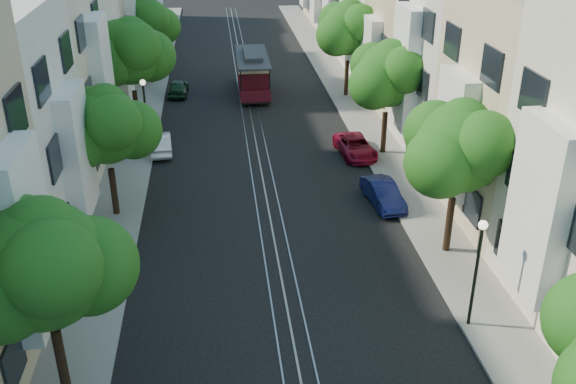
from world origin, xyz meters
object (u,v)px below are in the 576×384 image
object	(u,v)px
parked_car_e_mid	(383,194)
parked_car_w_far	(178,87)
tree_w_a	(45,268)
tree_w_c	(131,53)
lamp_west	(145,104)
tree_e_d	(349,29)
parked_car_e_far	(355,146)
tree_w_d	(147,24)
tree_e_b	(460,150)
parked_car_w_mid	(161,143)
cable_car	(253,71)
tree_e_c	(389,76)
tree_w_b	(107,128)
lamp_east	(478,258)

from	to	relation	value
parked_car_e_mid	parked_car_w_far	size ratio (longest dim) A/B	1.04
tree_w_a	parked_car_w_far	distance (m)	31.08
tree_w_c	lamp_west	size ratio (longest dim) A/B	1.71
tree_e_d	parked_car_w_far	xyz separation A→B (m)	(-12.28, 1.73, -4.29)
parked_car_e_far	tree_e_d	bearing A→B (deg)	75.87
tree_w_d	parked_car_e_mid	bearing A→B (deg)	-60.27
parked_car_e_far	tree_w_c	bearing A→B (deg)	152.95
tree_e_b	parked_car_w_mid	xyz separation A→B (m)	(-12.86, 12.70, -4.17)
tree_e_d	cable_car	world-z (taller)	tree_e_d
tree_e_c	tree_w_c	size ratio (longest dim) A/B	0.92
tree_e_d	parked_car_w_far	world-z (taller)	tree_e_d
tree_e_d	cable_car	distance (m)	7.68
tree_w_b	lamp_east	distance (m)	16.81
cable_car	parked_car_e_far	xyz separation A→B (m)	(5.06, -12.79, -1.11)
tree_e_c	tree_w_b	world-z (taller)	tree_e_c
parked_car_w_mid	tree_w_c	bearing A→B (deg)	-70.20
parked_car_e_mid	parked_car_w_far	xyz separation A→B (m)	(-10.62, 19.03, -0.00)
cable_car	parked_car_w_far	world-z (taller)	cable_car
tree_e_b	lamp_west	size ratio (longest dim) A/B	1.61
tree_e_d	tree_w_a	xyz separation A→B (m)	(-14.40, -29.00, -0.13)
tree_w_a	tree_w_d	xyz separation A→B (m)	(-0.00, 34.00, -0.13)
lamp_west	parked_car_w_mid	bearing A→B (deg)	-24.57
tree_e_c	tree_w_d	bearing A→B (deg)	131.99
tree_w_d	lamp_west	bearing A→B (deg)	-86.56
parked_car_e_mid	tree_w_b	bearing A→B (deg)	171.53
tree_w_c	lamp_west	world-z (taller)	tree_w_c
lamp_west	parked_car_e_mid	bearing A→B (deg)	-34.99
tree_w_b	parked_car_e_mid	xyz separation A→B (m)	(12.74, -0.30, -3.82)
tree_e_d	parked_car_w_mid	size ratio (longest dim) A/B	2.00
tree_e_d	tree_w_c	xyz separation A→B (m)	(-14.40, -6.00, 0.20)
tree_w_a	lamp_east	bearing A→B (deg)	8.57
parked_car_e_far	parked_car_w_mid	size ratio (longest dim) A/B	1.14
parked_car_e_mid	tree_w_a	bearing A→B (deg)	-144.55
tree_w_d	parked_car_w_far	bearing A→B (deg)	-57.12
tree_w_b	cable_car	bearing A→B (deg)	67.82
tree_e_c	lamp_east	bearing A→B (deg)	-93.44
tree_e_c	tree_w_b	distance (m)	15.60
tree_w_a	tree_w_c	size ratio (longest dim) A/B	0.94
lamp_east	tree_w_c	bearing A→B (deg)	122.65
tree_w_c	parked_car_w_mid	bearing A→B (deg)	-64.96
tree_e_b	lamp_east	size ratio (longest dim) A/B	1.61
lamp_west	cable_car	size ratio (longest dim) A/B	0.57
parked_car_w_mid	tree_w_b	bearing A→B (deg)	73.47
tree_e_d	parked_car_e_far	distance (m)	11.99
cable_car	lamp_east	bearing A→B (deg)	-78.12
tree_e_d	lamp_west	world-z (taller)	tree_e_d
tree_w_b	tree_w_c	distance (m)	11.02
tree_w_b	parked_car_w_far	bearing A→B (deg)	83.55
tree_w_c	tree_w_d	bearing A→B (deg)	90.00
parked_car_e_mid	parked_car_w_mid	distance (m)	13.77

